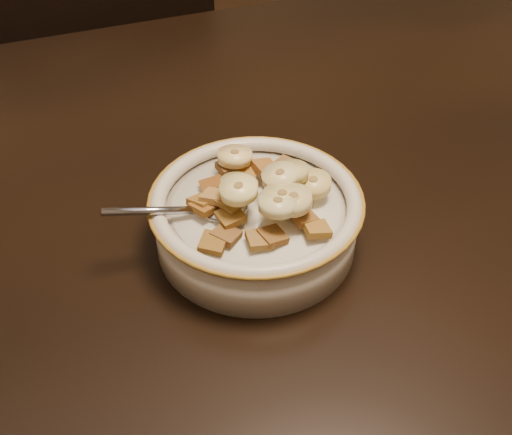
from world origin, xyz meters
name	(u,v)px	position (x,y,z in m)	size (l,w,h in m)	color
table	(284,226)	(0.00, 0.00, 0.73)	(1.40, 0.90, 0.04)	black
chair	(144,159)	(-0.03, 0.51, 0.47)	(0.42, 0.42, 0.94)	black
cereal_bowl	(256,225)	(-0.04, -0.03, 0.77)	(0.18, 0.18, 0.04)	beige
milk	(256,207)	(-0.04, -0.03, 0.79)	(0.15, 0.15, 0.00)	white
spoon	(224,209)	(-0.07, -0.03, 0.80)	(0.03, 0.04, 0.01)	#8E91A0
cereal_square_0	(212,186)	(-0.07, 0.00, 0.80)	(0.02, 0.02, 0.01)	brown
cereal_square_1	(226,235)	(-0.08, -0.06, 0.80)	(0.02, 0.02, 0.01)	brown
cereal_square_2	(241,184)	(-0.05, -0.02, 0.81)	(0.02, 0.02, 0.01)	olive
cereal_square_3	(231,216)	(-0.07, -0.05, 0.80)	(0.02, 0.02, 0.01)	#8C5F1C
cereal_square_4	(229,167)	(-0.05, 0.02, 0.80)	(0.02, 0.02, 0.01)	brown
cereal_square_5	(232,201)	(-0.07, -0.03, 0.81)	(0.02, 0.02, 0.01)	olive
cereal_square_6	(265,167)	(-0.02, 0.00, 0.81)	(0.02, 0.02, 0.01)	#96571C
cereal_square_7	(297,206)	(-0.02, -0.06, 0.81)	(0.02, 0.02, 0.01)	brown
cereal_square_8	(273,174)	(-0.02, -0.01, 0.81)	(0.02, 0.02, 0.01)	#9D572A
cereal_square_9	(233,167)	(-0.04, 0.02, 0.80)	(0.02, 0.02, 0.01)	brown
cereal_square_10	(245,172)	(-0.04, 0.01, 0.80)	(0.02, 0.02, 0.01)	olive
cereal_square_11	(204,207)	(-0.09, -0.02, 0.80)	(0.02, 0.02, 0.01)	brown
cereal_square_12	(214,196)	(-0.08, -0.02, 0.81)	(0.02, 0.02, 0.01)	olive
cereal_square_13	(272,236)	(-0.05, -0.08, 0.80)	(0.02, 0.02, 0.01)	brown
cereal_square_14	(236,169)	(-0.04, 0.02, 0.80)	(0.02, 0.02, 0.01)	brown
cereal_square_15	(303,217)	(-0.02, -0.07, 0.80)	(0.02, 0.02, 0.01)	brown
cereal_square_16	(317,229)	(-0.01, -0.08, 0.80)	(0.02, 0.02, 0.01)	#865D16
cereal_square_17	(260,240)	(-0.06, -0.08, 0.80)	(0.02, 0.02, 0.01)	olive
cereal_square_18	(213,243)	(-0.09, -0.06, 0.80)	(0.02, 0.02, 0.01)	olive
cereal_square_19	(285,166)	(0.00, 0.00, 0.80)	(0.02, 0.02, 0.01)	brown
cereal_square_20	(293,176)	(0.00, -0.02, 0.80)	(0.02, 0.02, 0.01)	brown
cereal_square_21	(232,167)	(-0.04, 0.02, 0.80)	(0.02, 0.02, 0.01)	olive
cereal_square_22	(203,201)	(-0.09, -0.02, 0.80)	(0.02, 0.02, 0.01)	brown
banana_slice_0	(313,184)	(0.01, -0.04, 0.81)	(0.03, 0.03, 0.01)	#CDBF62
banana_slice_1	(282,197)	(-0.03, -0.06, 0.82)	(0.03, 0.03, 0.01)	#D5C16A
banana_slice_2	(239,190)	(-0.06, -0.04, 0.83)	(0.03, 0.03, 0.01)	#FEF27A
banana_slice_3	(280,176)	(-0.02, -0.03, 0.82)	(0.03, 0.03, 0.01)	#FBE794
banana_slice_4	(290,172)	(-0.01, -0.03, 0.82)	(0.03, 0.03, 0.01)	#D3BC76
banana_slice_5	(278,204)	(-0.04, -0.06, 0.82)	(0.03, 0.03, 0.01)	#D5C988
banana_slice_6	(239,186)	(-0.06, -0.03, 0.82)	(0.03, 0.03, 0.01)	tan
banana_slice_7	(235,156)	(-0.04, 0.02, 0.81)	(0.03, 0.03, 0.01)	#F7D481
banana_slice_8	(293,200)	(-0.02, -0.06, 0.82)	(0.03, 0.03, 0.01)	tan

